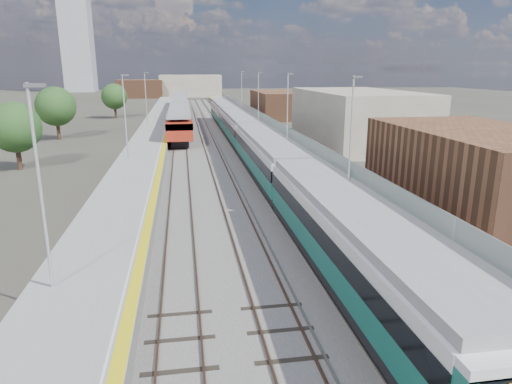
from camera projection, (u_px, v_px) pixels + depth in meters
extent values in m
plane|color=#47443A|center=(223.00, 140.00, 59.03)|extent=(320.00, 320.00, 0.00)
cube|color=#565451|center=(205.00, 138.00, 61.06)|extent=(10.50, 155.00, 0.06)
cube|color=#4C3323|center=(226.00, 134.00, 63.89)|extent=(0.07, 160.00, 0.14)
cube|color=#4C3323|center=(236.00, 134.00, 64.11)|extent=(0.07, 160.00, 0.14)
cube|color=#4C3323|center=(201.00, 135.00, 63.35)|extent=(0.07, 160.00, 0.14)
cube|color=#4C3323|center=(211.00, 134.00, 63.57)|extent=(0.07, 160.00, 0.14)
cube|color=#4C3323|center=(175.00, 135.00, 62.82)|extent=(0.07, 160.00, 0.14)
cube|color=#4C3323|center=(186.00, 135.00, 63.04)|extent=(0.07, 160.00, 0.14)
cube|color=gray|center=(223.00, 134.00, 63.84)|extent=(0.08, 160.00, 0.10)
cube|color=gray|center=(213.00, 134.00, 63.63)|extent=(0.08, 160.00, 0.10)
cube|color=slate|center=(260.00, 133.00, 62.09)|extent=(4.70, 155.00, 1.00)
cube|color=gray|center=(260.00, 129.00, 61.96)|extent=(4.70, 155.00, 0.03)
cube|color=gold|center=(245.00, 130.00, 61.63)|extent=(0.40, 155.00, 0.01)
cube|color=gray|center=(276.00, 125.00, 62.14)|extent=(0.06, 155.00, 1.20)
cylinder|color=#9EA0A3|center=(351.00, 130.00, 32.11)|extent=(0.12, 0.12, 7.50)
cube|color=#4C4C4F|center=(357.00, 77.00, 31.19)|extent=(0.70, 0.18, 0.14)
cylinder|color=#9EA0A3|center=(287.00, 107.00, 51.17)|extent=(0.12, 0.12, 7.50)
cube|color=#4C4C4F|center=(290.00, 74.00, 50.26)|extent=(0.70, 0.18, 0.14)
cylinder|color=#9EA0A3|center=(258.00, 97.00, 70.23)|extent=(0.12, 0.12, 7.50)
cube|color=#4C4C4F|center=(260.00, 72.00, 69.32)|extent=(0.70, 0.18, 0.14)
cylinder|color=#9EA0A3|center=(242.00, 91.00, 89.30)|extent=(0.12, 0.12, 7.50)
cube|color=#4C4C4F|center=(243.00, 72.00, 88.38)|extent=(0.70, 0.18, 0.14)
cube|color=slate|center=(153.00, 135.00, 59.90)|extent=(4.30, 155.00, 1.00)
cube|color=gray|center=(153.00, 132.00, 59.77)|extent=(4.30, 155.00, 0.03)
cube|color=gold|center=(167.00, 131.00, 60.06)|extent=(0.45, 155.00, 0.01)
cube|color=silver|center=(165.00, 131.00, 60.00)|extent=(0.08, 155.00, 0.01)
cylinder|color=#9EA0A3|center=(41.00, 191.00, 16.20)|extent=(0.12, 0.12, 7.50)
cube|color=#4C4C4F|center=(35.00, 85.00, 15.28)|extent=(0.70, 0.18, 0.14)
cylinder|color=#9EA0A3|center=(125.00, 117.00, 40.98)|extent=(0.12, 0.12, 7.50)
cube|color=#4C4C4F|center=(125.00, 75.00, 40.06)|extent=(0.70, 0.18, 0.14)
cylinder|color=#9EA0A3|center=(146.00, 99.00, 65.76)|extent=(0.12, 0.12, 7.50)
cube|color=#4C4C4F|center=(146.00, 73.00, 64.84)|extent=(0.70, 0.18, 0.14)
cube|color=brown|center=(478.00, 169.00, 29.99)|extent=(9.00, 16.00, 5.20)
cube|color=gray|center=(357.00, 117.00, 55.88)|extent=(11.00, 22.00, 6.40)
cube|color=brown|center=(278.00, 104.00, 87.08)|extent=(8.00, 18.00, 4.80)
cube|color=gray|center=(190.00, 86.00, 153.13)|extent=(20.00, 14.00, 7.00)
cube|color=brown|center=(141.00, 89.00, 146.10)|extent=(14.00, 12.00, 5.60)
cube|color=gray|center=(77.00, 40.00, 180.37)|extent=(11.00, 11.00, 40.00)
cube|color=black|center=(348.00, 269.00, 19.11)|extent=(2.64, 18.93, 0.45)
cube|color=#136352|center=(349.00, 251.00, 18.90)|extent=(2.74, 18.93, 1.11)
cube|color=black|center=(350.00, 232.00, 18.68)|extent=(2.80, 18.93, 0.76)
cube|color=silver|center=(351.00, 218.00, 18.52)|extent=(2.74, 18.93, 0.47)
cube|color=gray|center=(352.00, 208.00, 18.41)|extent=(2.43, 18.93, 0.39)
cube|color=black|center=(266.00, 170.00, 37.62)|extent=(2.64, 18.93, 0.45)
cube|color=#136352|center=(266.00, 161.00, 37.42)|extent=(2.74, 18.93, 1.11)
cube|color=black|center=(266.00, 151.00, 37.19)|extent=(2.80, 18.93, 0.76)
cube|color=silver|center=(266.00, 143.00, 37.04)|extent=(2.74, 18.93, 0.47)
cube|color=gray|center=(266.00, 138.00, 36.93)|extent=(2.43, 18.93, 0.39)
cube|color=black|center=(237.00, 137.00, 56.14)|extent=(2.64, 18.93, 0.45)
cube|color=#136352|center=(237.00, 131.00, 55.94)|extent=(2.74, 18.93, 1.11)
cube|color=black|center=(237.00, 123.00, 55.71)|extent=(2.80, 18.93, 0.76)
cube|color=silver|center=(237.00, 118.00, 55.55)|extent=(2.74, 18.93, 0.47)
cube|color=gray|center=(237.00, 115.00, 55.45)|extent=(2.43, 18.93, 0.39)
cube|color=black|center=(223.00, 120.00, 74.66)|extent=(2.64, 18.93, 0.45)
cube|color=#136352|center=(223.00, 115.00, 74.46)|extent=(2.74, 18.93, 1.11)
cube|color=black|center=(223.00, 110.00, 74.23)|extent=(2.80, 18.93, 0.76)
cube|color=silver|center=(223.00, 106.00, 74.07)|extent=(2.74, 18.93, 0.47)
cube|color=gray|center=(223.00, 104.00, 73.96)|extent=(2.43, 18.93, 0.39)
cube|color=black|center=(180.00, 135.00, 60.45)|extent=(2.03, 17.28, 0.71)
cube|color=maroon|center=(180.00, 122.00, 60.00)|extent=(3.00, 20.33, 2.14)
cube|color=black|center=(179.00, 118.00, 59.86)|extent=(3.06, 20.33, 0.75)
cube|color=gray|center=(179.00, 110.00, 59.58)|extent=(2.67, 20.33, 0.43)
cube|color=black|center=(180.00, 118.00, 80.30)|extent=(2.03, 17.28, 0.71)
cube|color=maroon|center=(180.00, 109.00, 79.86)|extent=(3.00, 20.33, 2.14)
cube|color=black|center=(180.00, 106.00, 79.72)|extent=(3.06, 20.33, 0.75)
cube|color=gray|center=(179.00, 99.00, 79.44)|extent=(2.67, 20.33, 0.43)
cube|color=black|center=(180.00, 109.00, 100.15)|extent=(2.03, 17.28, 0.71)
cube|color=maroon|center=(180.00, 101.00, 99.71)|extent=(3.00, 20.33, 2.14)
cube|color=black|center=(180.00, 98.00, 99.57)|extent=(3.06, 20.33, 0.75)
cube|color=gray|center=(180.00, 93.00, 99.29)|extent=(2.67, 20.33, 0.43)
cylinder|color=#382619|center=(19.00, 158.00, 41.56)|extent=(0.44, 0.44, 2.16)
sphere|color=#1D3D17|center=(15.00, 127.00, 40.82)|extent=(4.55, 4.55, 4.55)
cylinder|color=#382619|center=(58.00, 130.00, 59.40)|extent=(0.44, 0.44, 2.37)
sphere|color=#1D3D17|center=(56.00, 106.00, 58.59)|extent=(5.01, 5.01, 5.01)
cylinder|color=#382619|center=(116.00, 112.00, 85.21)|extent=(0.44, 0.44, 2.22)
sphere|color=#1D3D17|center=(114.00, 96.00, 84.45)|extent=(4.70, 4.70, 4.70)
cylinder|color=#382619|center=(373.00, 121.00, 71.98)|extent=(0.44, 0.44, 2.00)
sphere|color=#1D3D17|center=(374.00, 104.00, 71.29)|extent=(4.22, 4.22, 4.22)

